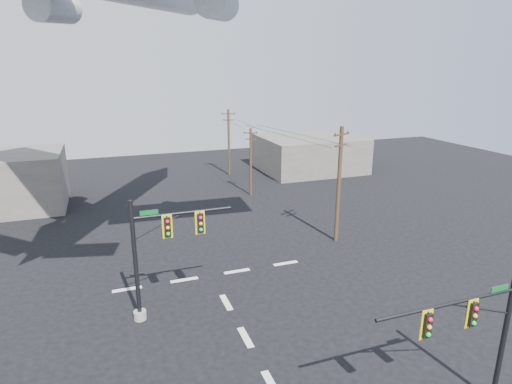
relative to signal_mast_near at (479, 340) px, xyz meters
name	(u,v)px	position (x,y,z in m)	size (l,w,h in m)	color
ground	(272,384)	(-7.71, 4.48, -3.64)	(120.00, 120.00, 0.00)	black
lane_markings	(238,325)	(-7.71, 9.81, -3.63)	(14.00, 21.20, 0.01)	silver
signal_mast_near	(479,340)	(0.00, 0.00, 0.00)	(7.23, 0.74, 6.72)	gray
signal_mast_far	(157,256)	(-11.95, 12.38, 0.39)	(6.25, 0.84, 7.63)	gray
utility_pole_a	(339,183)	(4.34, 19.21, 1.65)	(1.90, 0.95, 10.13)	#4A341F
utility_pole_b	(251,161)	(1.85, 35.04, 0.55)	(1.52, 0.76, 8.01)	#4A341F
utility_pole_c	(229,141)	(2.27, 45.56, 1.18)	(1.86, 0.61, 9.23)	#4A341F
power_lines	(266,129)	(2.68, 32.35, 4.60)	(4.13, 26.35, 0.46)	black
building_right	(309,153)	(14.29, 44.48, -1.14)	(14.00, 12.00, 5.00)	slate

